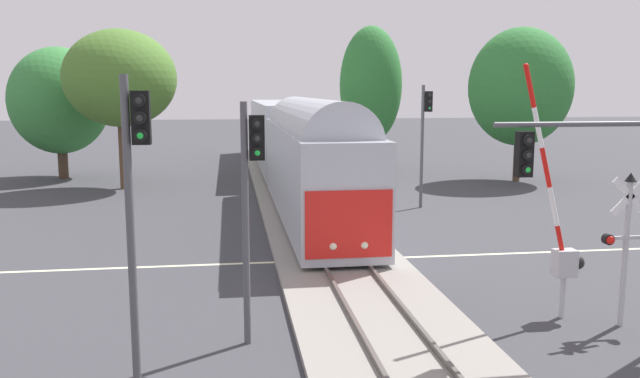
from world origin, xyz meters
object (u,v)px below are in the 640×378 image
at_px(elm_centre_background, 371,85).
at_px(traffic_signal_near_right, 636,170).
at_px(crossing_gate_near, 562,241).
at_px(maple_right_background, 520,87).
at_px(traffic_signal_median, 251,184).
at_px(oak_behind_train, 120,79).
at_px(pine_left_background, 59,101).
at_px(commuter_train, 290,141).
at_px(traffic_signal_far_side, 425,126).
at_px(traffic_signal_near_left, 135,184).
at_px(crossing_signal_mast, 628,234).

bearing_deg(elm_centre_background, traffic_signal_near_right, -92.23).
height_order(crossing_gate_near, maple_right_background, maple_right_background).
xyz_separation_m(crossing_gate_near, traffic_signal_near_right, (0.77, -1.66, 2.01)).
bearing_deg(crossing_gate_near, traffic_signal_median, -175.52).
xyz_separation_m(crossing_gate_near, oak_behind_train, (-14.52, 24.42, 4.45)).
bearing_deg(pine_left_background, oak_behind_train, -48.14).
relative_size(elm_centre_background, oak_behind_train, 1.12).
bearing_deg(commuter_train, traffic_signal_far_side, -53.86).
bearing_deg(traffic_signal_median, commuter_train, 82.60).
bearing_deg(oak_behind_train, maple_right_background, -0.69).
distance_m(traffic_signal_near_right, traffic_signal_near_left, 10.91).
distance_m(traffic_signal_far_side, traffic_signal_near_left, 21.63).
bearing_deg(traffic_signal_near_right, traffic_signal_far_side, 88.36).
bearing_deg(traffic_signal_median, traffic_signal_far_side, 60.94).
distance_m(traffic_signal_far_side, pine_left_background, 24.86).
height_order(commuter_train, traffic_signal_median, traffic_signal_median).
relative_size(crossing_signal_mast, oak_behind_train, 0.41).
height_order(traffic_signal_near_right, maple_right_background, maple_right_background).
xyz_separation_m(traffic_signal_median, elm_centre_background, (9.94, 32.45, 2.43)).
height_order(maple_right_background, elm_centre_background, elm_centre_background).
xyz_separation_m(traffic_signal_near_left, elm_centre_background, (12.17, 34.43, 2.09)).
xyz_separation_m(traffic_signal_near_right, oak_behind_train, (-15.29, 26.08, 2.44)).
bearing_deg(traffic_signal_median, traffic_signal_near_right, -6.93).
xyz_separation_m(crossing_signal_mast, traffic_signal_median, (-9.14, 0.17, 1.38)).
bearing_deg(oak_behind_train, traffic_signal_far_side, -28.60).
relative_size(crossing_gate_near, pine_left_background, 0.75).
xyz_separation_m(crossing_signal_mast, maple_right_background, (8.75, 24.91, 3.66)).
bearing_deg(traffic_signal_median, pine_left_background, 110.63).
height_order(commuter_train, crossing_gate_near, crossing_gate_near).
relative_size(commuter_train, pine_left_background, 4.89).
relative_size(crossing_gate_near, traffic_signal_median, 1.16).
bearing_deg(crossing_signal_mast, traffic_signal_near_right, -120.18).
bearing_deg(traffic_signal_near_right, crossing_signal_mast, 59.82).
relative_size(traffic_signal_median, maple_right_background, 0.57).
bearing_deg(pine_left_background, traffic_signal_far_side, -34.13).
relative_size(traffic_signal_far_side, pine_left_background, 0.70).
xyz_separation_m(traffic_signal_near_left, traffic_signal_median, (2.24, 1.98, -0.35)).
xyz_separation_m(traffic_signal_far_side, elm_centre_background, (0.81, 16.02, 2.12)).
distance_m(traffic_signal_near_right, elm_centre_background, 33.59).
bearing_deg(maple_right_background, elm_centre_background, 135.90).
relative_size(crossing_gate_near, traffic_signal_near_right, 1.21).
bearing_deg(traffic_signal_far_side, traffic_signal_near_right, -91.64).
xyz_separation_m(crossing_gate_near, traffic_signal_median, (-7.86, -0.62, 1.70)).
bearing_deg(maple_right_background, traffic_signal_median, -125.87).
xyz_separation_m(traffic_signal_near_left, maple_right_background, (20.13, 26.72, 1.93)).
distance_m(elm_centre_background, oak_behind_train, 18.18).
relative_size(traffic_signal_median, pine_left_background, 0.65).
relative_size(crossing_gate_near, crossing_signal_mast, 1.68).
xyz_separation_m(traffic_signal_near_right, traffic_signal_near_left, (-10.87, -0.93, 0.04)).
bearing_deg(crossing_gate_near, maple_right_background, 67.43).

